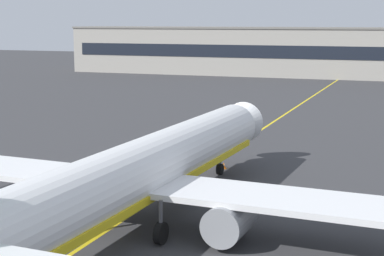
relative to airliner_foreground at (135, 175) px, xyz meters
name	(u,v)px	position (x,y,z in m)	size (l,w,h in m)	color
taxiway_centreline	(215,160)	(-1.08, 19.49, -3.37)	(0.30, 180.00, 0.01)	yellow
airliner_foreground	(135,175)	(0.00, 0.00, 0.00)	(32.23, 41.52, 11.65)	white
safety_cone_by_nose_gear	(224,166)	(0.61, 16.70, -3.11)	(0.44, 0.44, 0.55)	orange
terminal_building	(319,52)	(-4.53, 107.32, 2.14)	(117.61, 12.40, 11.01)	#9E998E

